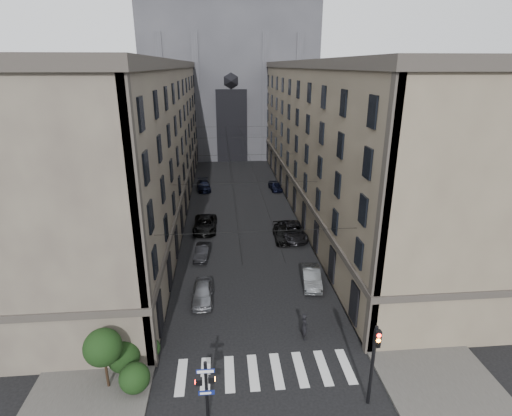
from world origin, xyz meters
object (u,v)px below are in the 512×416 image
object	(u,v)px
car_left_near	(203,292)
car_right_far	(275,186)
gothic_tower	(229,68)
car_left_midfar	(205,224)
traffic_light_right	(374,357)
car_left_far	(204,186)
car_right_near	(311,277)
car_right_midfar	(283,234)
car_right_midnear	(293,231)
car_left_midnear	(202,252)
pedestrian	(304,326)
pedestrian_signal_left	(206,388)

from	to	relation	value
car_left_near	car_right_far	xyz separation A→B (m)	(10.11, 30.04, -0.04)
gothic_tower	car_left_midfar	bearing A→B (deg)	-95.45
gothic_tower	traffic_light_right	size ratio (longest dim) A/B	11.15
car_left_near	car_left_far	world-z (taller)	car_left_near
traffic_light_right	car_left_midfar	bearing A→B (deg)	110.77
car_right_near	car_right_midfar	size ratio (longest dim) A/B	0.94
car_left_far	car_right_midnear	size ratio (longest dim) A/B	0.84
car_left_midnear	car_right_far	bearing A→B (deg)	71.05
car_right_midnear	pedestrian	xyz separation A→B (m)	(-2.27, -17.38, 0.21)
pedestrian_signal_left	car_left_far	world-z (taller)	pedestrian_signal_left
car_right_near	car_right_far	bearing A→B (deg)	95.55
gothic_tower	pedestrian	size ratio (longest dim) A/B	29.04
car_left_midnear	car_right_midfar	distance (m)	9.47
gothic_tower	pedestrian	world-z (taller)	gothic_tower
car_right_midfar	car_right_far	xyz separation A→B (m)	(1.71, 18.54, 0.01)
pedestrian_signal_left	car_right_far	world-z (taller)	pedestrian_signal_left
gothic_tower	car_right_near	size ratio (longest dim) A/B	13.23
gothic_tower	car_left_midnear	size ratio (longest dim) A/B	15.01
car_right_midnear	pedestrian	world-z (taller)	pedestrian
car_left_midnear	car_right_midfar	bearing A→B (deg)	29.30
car_left_near	car_right_near	bearing A→B (deg)	10.65
car_left_midfar	car_right_near	size ratio (longest dim) A/B	1.28
pedestrian	car_right_midfar	bearing A→B (deg)	-18.35
pedestrian_signal_left	car_left_midnear	bearing A→B (deg)	92.86
traffic_light_right	car_left_midnear	distance (m)	22.03
car_left_far	car_right_midfar	world-z (taller)	car_left_far
car_right_midnear	pedestrian	distance (m)	17.53
pedestrian_signal_left	car_right_near	size ratio (longest dim) A/B	0.91
gothic_tower	traffic_light_right	distance (m)	74.67
car_right_near	car_right_midnear	xyz separation A→B (m)	(0.13, 10.15, 0.07)
gothic_tower	pedestrian_signal_left	distance (m)	75.15
car_left_midnear	car_right_midfar	xyz separation A→B (m)	(8.70, 3.73, 0.04)
traffic_light_right	pedestrian	bearing A→B (deg)	112.35
car_right_midnear	car_right_far	xyz separation A→B (m)	(0.55, 18.21, -0.10)
gothic_tower	car_left_midfar	world-z (taller)	gothic_tower
pedestrian_signal_left	car_left_far	bearing A→B (deg)	92.15
car_left_midnear	pedestrian	distance (m)	15.34
car_left_far	pedestrian	bearing A→B (deg)	-83.43
car_left_midfar	pedestrian	xyz separation A→B (m)	(7.54, -20.40, 0.22)
car_left_midnear	car_right_midfar	world-z (taller)	car_right_midfar
pedestrian_signal_left	car_left_near	world-z (taller)	pedestrian_signal_left
car_right_far	gothic_tower	bearing A→B (deg)	94.92
pedestrian_signal_left	car_right_midnear	world-z (taller)	pedestrian_signal_left
pedestrian_signal_left	car_right_near	distance (m)	16.36
car_right_midnear	car_left_midfar	bearing A→B (deg)	160.50
traffic_light_right	car_right_near	xyz separation A→B (m)	(-0.36, 13.31, -2.57)
pedestrian	car_right_near	bearing A→B (deg)	-31.14
pedestrian_signal_left	pedestrian	world-z (taller)	pedestrian_signal_left
traffic_light_right	car_left_far	world-z (taller)	traffic_light_right
pedestrian_signal_left	car_right_midnear	xyz separation A→B (m)	(8.88, 23.88, -1.53)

